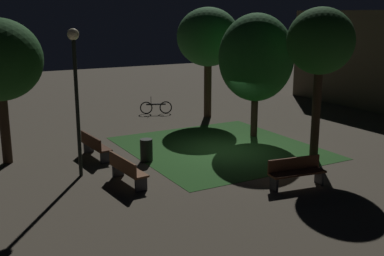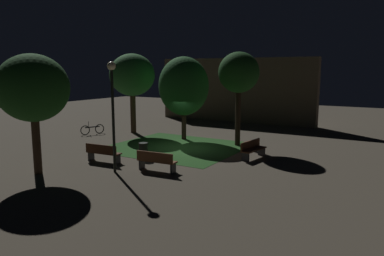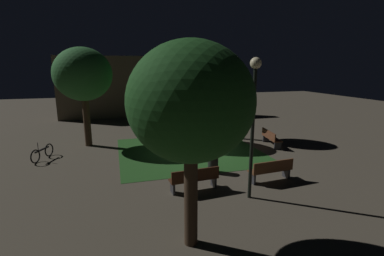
# 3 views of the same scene
# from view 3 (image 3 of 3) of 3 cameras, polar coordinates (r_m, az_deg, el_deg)

# --- Properties ---
(ground_plane) EXTENTS (60.00, 60.00, 0.00)m
(ground_plane) POSITION_cam_3_polar(r_m,az_deg,el_deg) (14.81, 1.23, -4.72)
(ground_plane) COLOR #4C4438
(grass_lawn) EXTENTS (7.33, 6.79, 0.01)m
(grass_lawn) POSITION_cam_3_polar(r_m,az_deg,el_deg) (14.75, -0.63, -4.77)
(grass_lawn) COLOR #23511E
(grass_lawn) RESTS_ON ground
(bench_near_trees) EXTENTS (1.83, 0.61, 0.88)m
(bench_near_trees) POSITION_cam_3_polar(r_m,az_deg,el_deg) (10.03, 0.51, -10.47)
(bench_near_trees) COLOR #422314
(bench_near_trees) RESTS_ON ground
(bench_front_right) EXTENTS (1.83, 0.61, 0.88)m
(bench_front_right) POSITION_cam_3_polar(r_m,az_deg,el_deg) (11.27, 16.20, -8.34)
(bench_front_right) COLOR brown
(bench_front_right) RESTS_ON ground
(bench_lawn_edge) EXTENTS (0.74, 1.85, 0.88)m
(bench_lawn_edge) POSITION_cam_3_polar(r_m,az_deg,el_deg) (16.24, 16.09, -1.90)
(bench_lawn_edge) COLOR brown
(bench_lawn_edge) RESTS_ON ground
(tree_tall_center) EXTENTS (2.94, 2.94, 5.04)m
(tree_tall_center) POSITION_cam_3_polar(r_m,az_deg,el_deg) (6.25, -0.26, 5.19)
(tree_tall_center) COLOR #38281C
(tree_tall_center) RESTS_ON ground
(tree_right_canopy) EXTENTS (3.11, 3.11, 5.48)m
(tree_right_canopy) POSITION_cam_3_polar(r_m,az_deg,el_deg) (16.24, -21.80, 10.24)
(tree_right_canopy) COLOR #423021
(tree_right_canopy) RESTS_ON ground
(tree_near_wall) EXTENTS (2.34, 2.34, 5.39)m
(tree_near_wall) POSITION_cam_3_polar(r_m,az_deg,el_deg) (17.13, 6.60, 11.71)
(tree_near_wall) COLOR #2D2116
(tree_near_wall) RESTS_ON ground
(tree_left_canopy) EXTENTS (3.14, 3.14, 5.19)m
(tree_left_canopy) POSITION_cam_3_polar(r_m,az_deg,el_deg) (16.16, -5.99, 8.80)
(tree_left_canopy) COLOR #2D2116
(tree_left_canopy) RESTS_ON ground
(lamp_post_near_wall) EXTENTS (0.36, 0.36, 4.72)m
(lamp_post_near_wall) POSITION_cam_3_polar(r_m,az_deg,el_deg) (9.02, 12.75, 4.48)
(lamp_post_near_wall) COLOR black
(lamp_post_near_wall) RESTS_ON ground
(trash_bin) EXTENTS (0.45, 0.45, 0.81)m
(trash_bin) POSITION_cam_3_polar(r_m,az_deg,el_deg) (11.76, 4.40, -7.36)
(trash_bin) COLOR black
(trash_bin) RESTS_ON ground
(bicycle) EXTENTS (0.71, 1.58, 0.93)m
(bicycle) POSITION_cam_3_polar(r_m,az_deg,el_deg) (15.16, -28.76, -4.57)
(bicycle) COLOR black
(bicycle) RESTS_ON ground
(building_wall_backdrop) EXTENTS (13.70, 0.80, 5.34)m
(building_wall_backdrop) POSITION_cam_3_polar(r_m,az_deg,el_deg) (25.02, -10.90, 8.41)
(building_wall_backdrop) COLOR brown
(building_wall_backdrop) RESTS_ON ground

